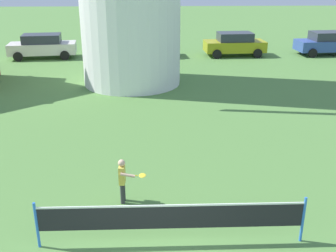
# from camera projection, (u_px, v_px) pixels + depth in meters

# --- Properties ---
(tennis_net) EXTENTS (5.76, 0.06, 1.10)m
(tennis_net) POSITION_uv_depth(u_px,v_px,m) (171.00, 217.00, 8.61)
(tennis_net) COLOR blue
(tennis_net) RESTS_ON ground_plane
(player_far) EXTENTS (0.70, 0.52, 1.20)m
(player_far) POSITION_uv_depth(u_px,v_px,m) (123.00, 178.00, 10.19)
(player_far) COLOR #333338
(player_far) RESTS_ON ground_plane
(parked_car_cream) EXTENTS (4.46, 2.27, 1.56)m
(parked_car_cream) POSITION_uv_depth(u_px,v_px,m) (42.00, 46.00, 26.67)
(parked_car_cream) COLOR silver
(parked_car_cream) RESTS_ON ground_plane
(parked_car_black) EXTENTS (4.22, 2.29, 1.56)m
(parked_car_black) POSITION_uv_depth(u_px,v_px,m) (144.00, 45.00, 27.03)
(parked_car_black) COLOR #1E232D
(parked_car_black) RESTS_ON ground_plane
(parked_car_mustard) EXTENTS (4.13, 2.08, 1.56)m
(parked_car_mustard) POSITION_uv_depth(u_px,v_px,m) (235.00, 44.00, 27.38)
(parked_car_mustard) COLOR #999919
(parked_car_mustard) RESTS_ON ground_plane
(parked_car_blue) EXTENTS (4.46, 2.14, 1.56)m
(parked_car_blue) POSITION_uv_depth(u_px,v_px,m) (329.00, 43.00, 27.72)
(parked_car_blue) COLOR #334C99
(parked_car_blue) RESTS_ON ground_plane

